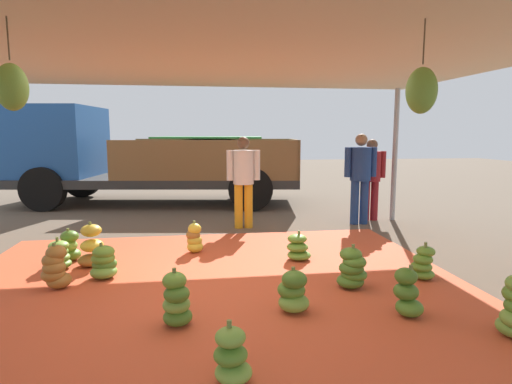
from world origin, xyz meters
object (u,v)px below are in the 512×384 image
banana_bunch_11 (298,248)px  worker_1 (371,173)px  banana_bunch_7 (176,301)px  banana_bunch_10 (407,294)px  banana_bunch_6 (194,239)px  banana_bunch_8 (232,357)px  banana_bunch_12 (69,247)px  worker_0 (360,172)px  banana_bunch_0 (423,264)px  banana_bunch_9 (58,256)px  banana_bunch_13 (293,292)px  banana_bunch_2 (55,268)px  worker_2 (243,175)px  cargo_truck_main (142,156)px  banana_bunch_1 (91,247)px  banana_bunch_3 (352,269)px  banana_bunch_14 (104,263)px

banana_bunch_11 → worker_1: size_ratio=0.28×
banana_bunch_7 → banana_bunch_10: (2.18, -0.10, -0.02)m
banana_bunch_6 → banana_bunch_8: 3.36m
banana_bunch_6 → banana_bunch_12: (-1.71, -0.15, -0.01)m
banana_bunch_11 → worker_0: bearing=50.8°
banana_bunch_6 → banana_bunch_11: (1.42, -0.57, -0.04)m
banana_bunch_0 → banana_bunch_9: 4.58m
banana_bunch_13 → worker_0: (2.22, 3.82, 0.81)m
banana_bunch_6 → banana_bunch_12: bearing=-174.8°
banana_bunch_0 → banana_bunch_2: bearing=175.8°
banana_bunch_9 → banana_bunch_12: bearing=83.5°
banana_bunch_2 → banana_bunch_6: 2.00m
worker_2 → cargo_truck_main: bearing=124.3°
banana_bunch_2 → banana_bunch_13: 2.69m
banana_bunch_7 → worker_0: worker_0 is taller
cargo_truck_main → banana_bunch_10: bearing=-65.7°
banana_bunch_0 → banana_bunch_6: size_ratio=0.97×
banana_bunch_6 → banana_bunch_8: bearing=-85.8°
banana_bunch_11 → worker_1: worker_1 is taller
banana_bunch_13 → banana_bunch_11: bearing=74.3°
banana_bunch_10 → worker_2: (-1.10, 4.06, 0.76)m
worker_0 → banana_bunch_6: bearing=-153.6°
banana_bunch_7 → worker_0: bearing=49.9°
cargo_truck_main → worker_2: 3.85m
banana_bunch_1 → banana_bunch_2: bearing=-104.6°
worker_1 → worker_0: bearing=-139.0°
banana_bunch_8 → cargo_truck_main: size_ratio=0.06×
banana_bunch_9 → banana_bunch_8: bearing=-55.0°
worker_0 → worker_1: bearing=41.0°
banana_bunch_1 → worker_1: worker_1 is taller
banana_bunch_1 → banana_bunch_8: 3.29m
banana_bunch_1 → worker_0: (4.51, 2.03, 0.75)m
banana_bunch_1 → banana_bunch_7: size_ratio=1.10×
banana_bunch_6 → banana_bunch_11: bearing=-21.9°
banana_bunch_9 → banana_bunch_13: 3.21m
banana_bunch_1 → banana_bunch_11: banana_bunch_1 is taller
banana_bunch_0 → cargo_truck_main: size_ratio=0.06×
banana_bunch_3 → worker_0: size_ratio=0.29×
banana_bunch_14 → worker_2: (2.00, 2.51, 0.79)m
banana_bunch_7 → worker_0: size_ratio=0.31×
banana_bunch_6 → banana_bunch_13: 2.44m
banana_bunch_9 → banana_bunch_1: bearing=5.3°
banana_bunch_0 → banana_bunch_14: (-3.80, 0.62, -0.00)m
banana_bunch_2 → banana_bunch_12: bearing=98.1°
banana_bunch_11 → banana_bunch_12: 3.15m
banana_bunch_2 → worker_2: size_ratio=0.31×
banana_bunch_6 → banana_bunch_3: bearing=-44.3°
banana_bunch_9 → banana_bunch_7: bearing=-50.3°
banana_bunch_2 → banana_bunch_6: (1.55, 1.26, -0.03)m
worker_0 → banana_bunch_0: bearing=-98.4°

